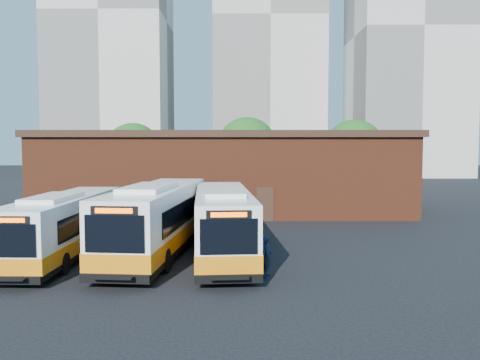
{
  "coord_description": "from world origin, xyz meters",
  "views": [
    {
      "loc": [
        1.24,
        -21.4,
        5.4
      ],
      "look_at": [
        1.23,
        6.81,
        3.41
      ],
      "focal_mm": 38.0,
      "sensor_mm": 36.0,
      "label": 1
    }
  ],
  "objects_px": {
    "bus_midwest": "(157,222)",
    "bus_mideast": "(223,225)",
    "bus_west": "(65,228)",
    "transit_worker": "(267,256)"
  },
  "relations": [
    {
      "from": "bus_west",
      "to": "bus_mideast",
      "type": "xyz_separation_m",
      "value": [
        7.5,
        0.46,
        0.1
      ]
    },
    {
      "from": "bus_midwest",
      "to": "bus_west",
      "type": "bearing_deg",
      "value": -165.29
    },
    {
      "from": "bus_midwest",
      "to": "transit_worker",
      "type": "xyz_separation_m",
      "value": [
        5.15,
        -4.21,
        -0.75
      ]
    },
    {
      "from": "bus_midwest",
      "to": "bus_mideast",
      "type": "relative_size",
      "value": 1.06
    },
    {
      "from": "bus_west",
      "to": "transit_worker",
      "type": "bearing_deg",
      "value": -18.94
    },
    {
      "from": "bus_west",
      "to": "bus_midwest",
      "type": "xyz_separation_m",
      "value": [
        4.28,
        0.73,
        0.19
      ]
    },
    {
      "from": "bus_west",
      "to": "bus_mideast",
      "type": "distance_m",
      "value": 7.51
    },
    {
      "from": "bus_west",
      "to": "transit_worker",
      "type": "relative_size",
      "value": 6.72
    },
    {
      "from": "bus_west",
      "to": "bus_mideast",
      "type": "bearing_deg",
      "value": 4.85
    },
    {
      "from": "bus_midwest",
      "to": "transit_worker",
      "type": "distance_m",
      "value": 6.69
    }
  ]
}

